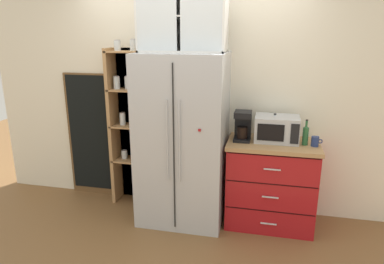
{
  "coord_description": "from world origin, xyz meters",
  "views": [
    {
      "loc": [
        0.86,
        -3.4,
        1.99
      ],
      "look_at": [
        0.1,
        -0.0,
        1.0
      ],
      "focal_mm": 32.25,
      "sensor_mm": 36.0,
      "label": 1
    }
  ],
  "objects": [
    {
      "name": "pantry_shelf_column",
      "position": [
        -0.71,
        0.28,
        0.98
      ],
      "size": [
        0.47,
        0.28,
        1.94
      ],
      "color": "brown",
      "rests_on": "ground"
    },
    {
      "name": "microwave",
      "position": [
        0.96,
        0.12,
        1.05
      ],
      "size": [
        0.44,
        0.33,
        0.26
      ],
      "color": "#B7BABF",
      "rests_on": "counter_cabinet"
    },
    {
      "name": "counter_cabinet",
      "position": [
        0.94,
        0.07,
        0.46
      ],
      "size": [
        0.93,
        0.59,
        0.92
      ],
      "color": "#A8161C",
      "rests_on": "ground"
    },
    {
      "name": "chalkboard_menu",
      "position": [
        -1.26,
        0.33,
        0.78
      ],
      "size": [
        0.6,
        0.04,
        1.54
      ],
      "color": "brown",
      "rests_on": "ground"
    },
    {
      "name": "mug_navy",
      "position": [
        1.34,
        0.02,
        0.97
      ],
      "size": [
        0.11,
        0.07,
        0.1
      ],
      "color": "navy",
      "rests_on": "counter_cabinet"
    },
    {
      "name": "upper_cabinet",
      "position": [
        0.0,
        0.04,
        2.15
      ],
      "size": [
        0.87,
        0.32,
        0.68
      ],
      "color": "silver",
      "rests_on": "refrigerator"
    },
    {
      "name": "refrigerator",
      "position": [
        0.0,
        -0.0,
        0.91
      ],
      "size": [
        0.9,
        0.73,
        1.81
      ],
      "color": "#B7BABF",
      "rests_on": "ground"
    },
    {
      "name": "coffee_maker",
      "position": [
        0.62,
        0.08,
        1.08
      ],
      "size": [
        0.17,
        0.2,
        0.31
      ],
      "color": "black",
      "rests_on": "counter_cabinet"
    },
    {
      "name": "ground_plane",
      "position": [
        0.0,
        0.0,
        0.0
      ],
      "size": [
        10.62,
        10.62,
        0.0
      ],
      "primitive_type": "plane",
      "color": "brown"
    },
    {
      "name": "wall_back_cream",
      "position": [
        0.0,
        0.4,
        1.27
      ],
      "size": [
        4.92,
        0.1,
        2.55
      ],
      "primitive_type": "cube",
      "color": "silver",
      "rests_on": "ground"
    },
    {
      "name": "bottle_green",
      "position": [
        1.24,
        0.05,
        1.04
      ],
      "size": [
        0.06,
        0.06,
        0.26
      ],
      "color": "#285B33",
      "rests_on": "counter_cabinet"
    },
    {
      "name": "bottle_clear",
      "position": [
        0.94,
        0.14,
        1.05
      ],
      "size": [
        0.06,
        0.06,
        0.28
      ],
      "color": "silver",
      "rests_on": "counter_cabinet"
    }
  ]
}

